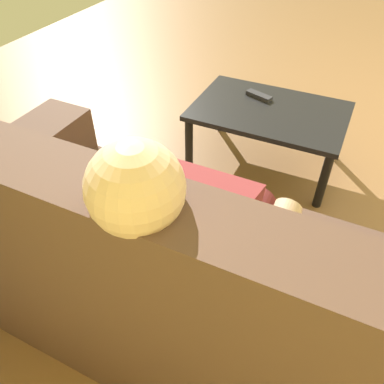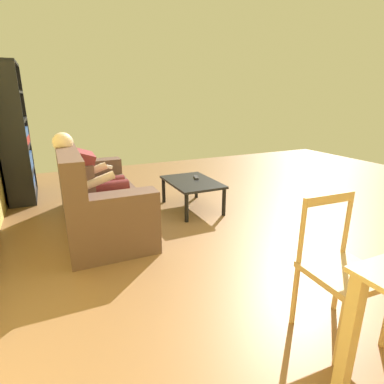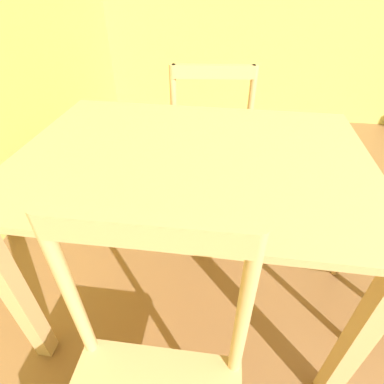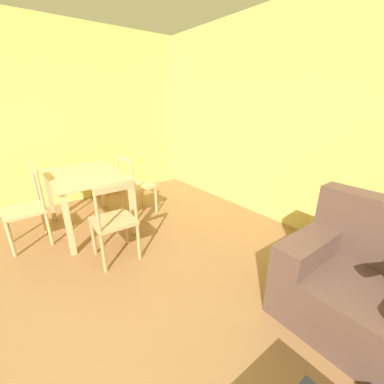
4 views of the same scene
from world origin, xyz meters
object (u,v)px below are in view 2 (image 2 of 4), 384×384
at_px(couch, 95,198).
at_px(bookshelf, 16,149).
at_px(coffee_table, 192,185).
at_px(dining_chair_facing_couch, 340,270).
at_px(person_lounging, 93,179).
at_px(tv_remote, 196,177).

distance_m(couch, bookshelf, 1.84).
relative_size(coffee_table, dining_chair_facing_couch, 1.00).
height_order(bookshelf, dining_chair_facing_couch, bookshelf).
height_order(person_lounging, bookshelf, bookshelf).
bearing_deg(bookshelf, couch, -151.55).
height_order(couch, dining_chair_facing_couch, couch).
xyz_separation_m(person_lounging, bookshelf, (1.61, 0.85, 0.16)).
bearing_deg(dining_chair_facing_couch, tv_remote, -5.62).
height_order(person_lounging, dining_chair_facing_couch, person_lounging).
bearing_deg(dining_chair_facing_couch, couch, 25.14).
xyz_separation_m(couch, person_lounging, (-0.03, 0.00, 0.24)).
bearing_deg(tv_remote, bookshelf, -13.19).
height_order(couch, bookshelf, bookshelf).
distance_m(person_lounging, bookshelf, 1.83).
bearing_deg(coffee_table, tv_remote, -46.79).
xyz_separation_m(tv_remote, bookshelf, (1.41, 2.25, 0.35)).
xyz_separation_m(person_lounging, dining_chair_facing_couch, (-2.40, -1.14, -0.14)).
bearing_deg(dining_chair_facing_couch, coffee_table, -3.27).
bearing_deg(coffee_table, couch, 92.74).
height_order(couch, person_lounging, person_lounging).
distance_m(tv_remote, bookshelf, 2.68).
bearing_deg(person_lounging, coffee_table, -85.79).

